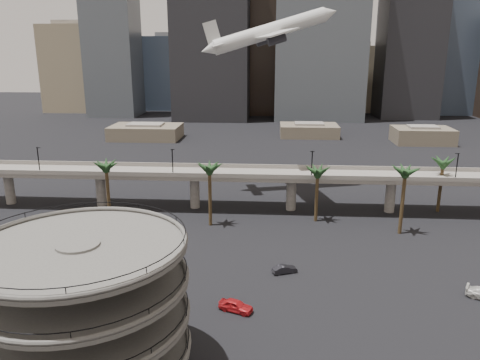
# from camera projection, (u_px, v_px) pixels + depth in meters

# --- Properties ---
(parking_ramp) EXTENTS (22.20, 22.20, 17.35)m
(parking_ramp) POSITION_uv_depth(u_px,v_px,m) (83.00, 300.00, 48.76)
(parking_ramp) COLOR #53514D
(parking_ramp) RESTS_ON ground
(overpass) EXTENTS (130.00, 9.30, 14.70)m
(overpass) POSITION_uv_depth(u_px,v_px,m) (243.00, 178.00, 105.28)
(overpass) COLOR slate
(overpass) RESTS_ON ground
(palm_trees) EXTENTS (76.40, 18.40, 14.00)m
(palm_trees) POSITION_uv_depth(u_px,v_px,m) (297.00, 170.00, 95.95)
(palm_trees) COLOR #4A381F
(palm_trees) RESTS_ON ground
(low_buildings) EXTENTS (135.00, 27.50, 6.80)m
(low_buildings) POSITION_uv_depth(u_px,v_px,m) (273.00, 132.00, 189.95)
(low_buildings) COLOR #675D4C
(low_buildings) RESTS_ON ground
(skyline) EXTENTS (269.00, 86.00, 109.66)m
(skyline) POSITION_uv_depth(u_px,v_px,m) (290.00, 41.00, 251.35)
(skyline) COLOR gray
(skyline) RESTS_ON ground
(airborne_jet) EXTENTS (33.94, 30.76, 12.91)m
(airborne_jet) POSITION_uv_depth(u_px,v_px,m) (270.00, 32.00, 111.45)
(airborne_jet) COLOR silver
(airborne_jet) RESTS_ON ground
(car_a) EXTENTS (5.25, 3.59, 1.66)m
(car_a) POSITION_uv_depth(u_px,v_px,m) (236.00, 306.00, 64.84)
(car_a) COLOR red
(car_a) RESTS_ON ground
(car_b) EXTENTS (4.33, 2.80, 1.35)m
(car_b) POSITION_uv_depth(u_px,v_px,m) (285.00, 269.00, 76.00)
(car_b) COLOR black
(car_b) RESTS_ON ground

